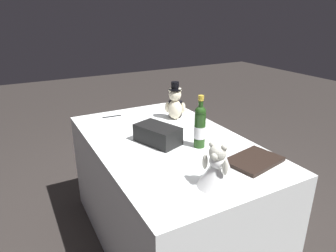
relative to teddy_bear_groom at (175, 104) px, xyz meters
name	(u,v)px	position (x,y,z in m)	size (l,w,h in m)	color
ground_plane	(168,236)	(0.35, -0.25, -0.89)	(12.00, 12.00, 0.00)	#2D2826
reception_table	(168,191)	(0.35, -0.25, -0.50)	(1.52, 0.93, 0.78)	white
teddy_bear_groom	(175,104)	(0.00, 0.00, 0.00)	(0.15, 0.15, 0.29)	beige
teddy_bear_bride	(218,167)	(0.93, -0.29, -0.02)	(0.21, 0.24, 0.23)	white
champagne_bottle	(200,126)	(0.53, -0.13, 0.02)	(0.07, 0.07, 0.33)	#214418
signing_pen	(113,116)	(-0.27, -0.42, -0.11)	(0.02, 0.16, 0.01)	black
gift_case_black	(158,135)	(0.35, -0.33, -0.06)	(0.32, 0.25, 0.11)	black
guestbook	(254,160)	(0.84, 0.03, -0.10)	(0.21, 0.30, 0.02)	black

